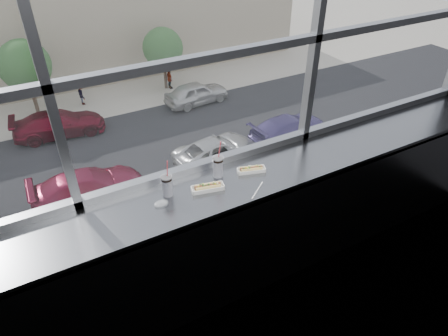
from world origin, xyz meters
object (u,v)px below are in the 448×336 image
car_near_e (289,124)px  loose_straw (257,190)px  car_far_c (196,89)px  soda_cup_left (167,185)px  pedestrian_c (81,92)px  hotdog_tray_right (251,169)px  pedestrian_d (169,77)px  wrapper (161,203)px  car_near_c (87,182)px  tree_center (25,66)px  hotdog_tray_left (208,187)px  car_far_b (58,120)px  soda_cup_right (218,166)px  tree_right (163,48)px  car_near_d (216,147)px

car_near_e → loose_straw: bearing=135.7°
car_far_c → soda_cup_left: bearing=149.6°
pedestrian_c → loose_straw: bearing=174.4°
hotdog_tray_right → pedestrian_d: bearing=88.3°
soda_cup_left → wrapper: soda_cup_left is taller
car_near_c → tree_center: tree_center is taller
car_near_e → pedestrian_c: car_near_e is taller
wrapper → pedestrian_d: wrapper is taller
hotdog_tray_left → pedestrian_c: hotdog_tray_left is taller
hotdog_tray_right → car_far_b: size_ratio=0.03×
soda_cup_right → car_far_b: (0.53, 24.15, -10.98)m
wrapper → soda_cup_right: bearing=12.5°
wrapper → pedestrian_d: (10.68, 27.99, -11.05)m
wrapper → tree_right: (10.41, 28.27, -8.64)m
soda_cup_left → car_far_b: 26.58m
soda_cup_right → tree_center: bearing=90.8°
wrapper → car_far_c: size_ratio=0.01×
car_near_d → pedestrian_c: bearing=18.0°
soda_cup_right → car_near_c: (0.62, 16.15, -10.99)m
soda_cup_right → car_near_e: bearing=49.3°
car_far_b → tree_center: 4.89m
hotdog_tray_left → soda_cup_left: soda_cup_left is taller
car_near_e → tree_center: tree_center is taller
soda_cup_right → pedestrian_d: bearing=70.0°
soda_cup_right → car_far_c: size_ratio=0.05×
wrapper → car_near_c: size_ratio=0.01×
car_near_e → wrapper: bearing=134.0°
hotdog_tray_right → car_near_e: bearing=67.8°
soda_cup_left → pedestrian_d: bearing=69.2°
soda_cup_right → pedestrian_c: 30.58m
hotdog_tray_right → tree_right: size_ratio=0.05×
loose_straw → soda_cup_left: bearing=118.4°
hotdog_tray_left → car_near_e: 24.14m
soda_cup_right → tree_center: (-0.41, 28.15, -8.33)m
wrapper → car_far_b: 26.63m
hotdog_tray_right → soda_cup_left: size_ratio=0.76×
car_near_c → pedestrian_c: car_near_c is taller
car_far_c → pedestrian_d: size_ratio=3.38×
soda_cup_left → wrapper: size_ratio=3.04×
wrapper → car_far_c: 28.95m
car_far_b → tree_right: 10.43m
hotdog_tray_right → soda_cup_left: soda_cup_left is taller
car_far_c → tree_right: 4.70m
hotdog_tray_left → car_far_b: size_ratio=0.04×
hotdog_tray_right → soda_cup_right: soda_cup_right is taller
soda_cup_left → car_near_d: 21.54m
soda_cup_left → loose_straw: soda_cup_left is taller
loose_straw → car_near_d: size_ratio=0.04×
soda_cup_left → loose_straw: (0.60, -0.28, -0.09)m
pedestrian_c → tree_right: size_ratio=0.42×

